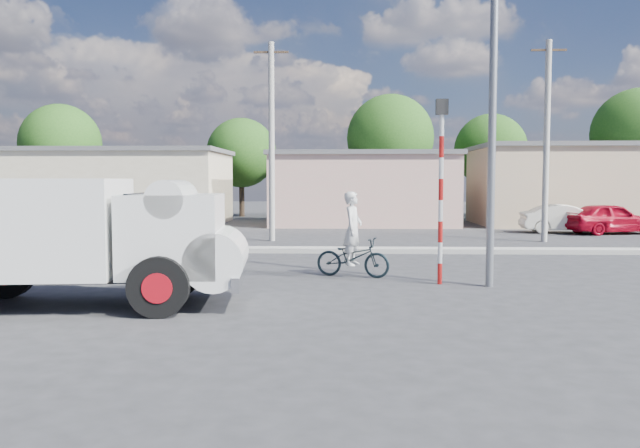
{
  "coord_description": "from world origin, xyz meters",
  "views": [
    {
      "loc": [
        0.89,
        -13.29,
        2.46
      ],
      "look_at": [
        0.28,
        3.34,
        1.3
      ],
      "focal_mm": 35.0,
      "sensor_mm": 36.0,
      "label": 1
    }
  ],
  "objects_px": {
    "cyclist": "(353,240)",
    "car_red": "(610,218)",
    "bicycle": "(353,257)",
    "streetlight": "(486,70)",
    "truck": "(87,236)",
    "car_cream": "(566,219)",
    "traffic_pole": "(441,175)"
  },
  "relations": [
    {
      "from": "truck",
      "to": "car_red",
      "type": "height_order",
      "value": "truck"
    },
    {
      "from": "car_cream",
      "to": "traffic_pole",
      "type": "xyz_separation_m",
      "value": [
        -8.16,
        -14.79,
        1.93
      ]
    },
    {
      "from": "car_red",
      "to": "bicycle",
      "type": "bearing_deg",
      "value": 123.57
    },
    {
      "from": "cyclist",
      "to": "car_cream",
      "type": "xyz_separation_m",
      "value": [
        10.21,
        13.75,
        -0.27
      ]
    },
    {
      "from": "bicycle",
      "to": "car_red",
      "type": "height_order",
      "value": "car_red"
    },
    {
      "from": "bicycle",
      "to": "car_cream",
      "type": "height_order",
      "value": "car_cream"
    },
    {
      "from": "traffic_pole",
      "to": "bicycle",
      "type": "bearing_deg",
      "value": 153.04
    },
    {
      "from": "truck",
      "to": "streetlight",
      "type": "distance_m",
      "value": 9.34
    },
    {
      "from": "truck",
      "to": "bicycle",
      "type": "xyz_separation_m",
      "value": [
        5.23,
        3.96,
        -0.88
      ]
    },
    {
      "from": "cyclist",
      "to": "streetlight",
      "type": "distance_m",
      "value": 5.19
    },
    {
      "from": "cyclist",
      "to": "car_red",
      "type": "bearing_deg",
      "value": -24.39
    },
    {
      "from": "bicycle",
      "to": "cyclist",
      "type": "xyz_separation_m",
      "value": [
        0.0,
        0.0,
        0.44
      ]
    },
    {
      "from": "cyclist",
      "to": "streetlight",
      "type": "bearing_deg",
      "value": -96.38
    },
    {
      "from": "bicycle",
      "to": "streetlight",
      "type": "height_order",
      "value": "streetlight"
    },
    {
      "from": "car_red",
      "to": "traffic_pole",
      "type": "distance_m",
      "value": 17.59
    },
    {
      "from": "car_red",
      "to": "cyclist",
      "type": "bearing_deg",
      "value": 123.57
    },
    {
      "from": "cyclist",
      "to": "traffic_pole",
      "type": "distance_m",
      "value": 2.83
    },
    {
      "from": "cyclist",
      "to": "car_red",
      "type": "distance_m",
      "value": 17.95
    },
    {
      "from": "car_red",
      "to": "streetlight",
      "type": "height_order",
      "value": "streetlight"
    },
    {
      "from": "bicycle",
      "to": "car_cream",
      "type": "distance_m",
      "value": 17.13
    },
    {
      "from": "cyclist",
      "to": "truck",
      "type": "bearing_deg",
      "value": 144.97
    },
    {
      "from": "bicycle",
      "to": "traffic_pole",
      "type": "distance_m",
      "value": 3.11
    },
    {
      "from": "car_cream",
      "to": "streetlight",
      "type": "bearing_deg",
      "value": 158.02
    },
    {
      "from": "traffic_pole",
      "to": "cyclist",
      "type": "bearing_deg",
      "value": 153.04
    },
    {
      "from": "bicycle",
      "to": "streetlight",
      "type": "relative_size",
      "value": 0.21
    },
    {
      "from": "truck",
      "to": "car_cream",
      "type": "relative_size",
      "value": 1.54
    },
    {
      "from": "car_cream",
      "to": "car_red",
      "type": "xyz_separation_m",
      "value": [
        1.85,
        -0.45,
        0.05
      ]
    },
    {
      "from": "car_cream",
      "to": "cyclist",
      "type": "bearing_deg",
      "value": 146.98
    },
    {
      "from": "car_cream",
      "to": "car_red",
      "type": "relative_size",
      "value": 0.96
    },
    {
      "from": "truck",
      "to": "car_cream",
      "type": "height_order",
      "value": "truck"
    },
    {
      "from": "cyclist",
      "to": "bicycle",
      "type": "bearing_deg",
      "value": 0.0
    },
    {
      "from": "cyclist",
      "to": "traffic_pole",
      "type": "height_order",
      "value": "traffic_pole"
    }
  ]
}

